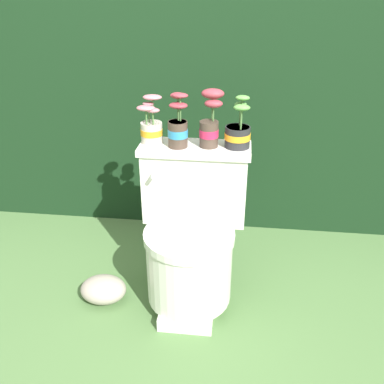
{
  "coord_description": "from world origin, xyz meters",
  "views": [
    {
      "loc": [
        0.26,
        -1.52,
        1.41
      ],
      "look_at": [
        0.06,
        0.14,
        0.55
      ],
      "focal_mm": 40.0,
      "sensor_mm": 36.0,
      "label": 1
    }
  ],
  "objects_px": {
    "potted_plant_left": "(151,126)",
    "potted_plant_midleft": "(178,127)",
    "potted_plant_middle": "(210,123)",
    "toilet": "(191,238)",
    "potted_plant_midright": "(238,133)",
    "garden_stone": "(103,289)"
  },
  "relations": [
    {
      "from": "potted_plant_left",
      "to": "potted_plant_midleft",
      "type": "height_order",
      "value": "potted_plant_midleft"
    },
    {
      "from": "potted_plant_midright",
      "to": "garden_stone",
      "type": "relative_size",
      "value": 1.04
    },
    {
      "from": "garden_stone",
      "to": "potted_plant_middle",
      "type": "bearing_deg",
      "value": 26.07
    },
    {
      "from": "potted_plant_middle",
      "to": "toilet",
      "type": "bearing_deg",
      "value": -113.84
    },
    {
      "from": "potted_plant_midleft",
      "to": "potted_plant_midright",
      "type": "distance_m",
      "value": 0.26
    },
    {
      "from": "potted_plant_middle",
      "to": "potted_plant_midright",
      "type": "height_order",
      "value": "potted_plant_middle"
    },
    {
      "from": "toilet",
      "to": "potted_plant_midleft",
      "type": "bearing_deg",
      "value": 119.82
    },
    {
      "from": "garden_stone",
      "to": "potted_plant_left",
      "type": "bearing_deg",
      "value": 48.05
    },
    {
      "from": "potted_plant_midleft",
      "to": "toilet",
      "type": "bearing_deg",
      "value": -60.18
    },
    {
      "from": "toilet",
      "to": "potted_plant_left",
      "type": "distance_m",
      "value": 0.53
    },
    {
      "from": "potted_plant_midleft",
      "to": "potted_plant_middle",
      "type": "xyz_separation_m",
      "value": [
        0.14,
        0.02,
        0.02
      ]
    },
    {
      "from": "potted_plant_midleft",
      "to": "potted_plant_midright",
      "type": "bearing_deg",
      "value": 5.18
    },
    {
      "from": "potted_plant_left",
      "to": "garden_stone",
      "type": "relative_size",
      "value": 0.99
    },
    {
      "from": "potted_plant_midleft",
      "to": "potted_plant_middle",
      "type": "bearing_deg",
      "value": 8.91
    },
    {
      "from": "toilet",
      "to": "potted_plant_midleft",
      "type": "xyz_separation_m",
      "value": [
        -0.07,
        0.13,
        0.48
      ]
    },
    {
      "from": "toilet",
      "to": "potted_plant_midleft",
      "type": "height_order",
      "value": "potted_plant_midleft"
    },
    {
      "from": "potted_plant_left",
      "to": "potted_plant_midright",
      "type": "height_order",
      "value": "potted_plant_midright"
    },
    {
      "from": "potted_plant_left",
      "to": "potted_plant_midleft",
      "type": "distance_m",
      "value": 0.13
    },
    {
      "from": "potted_plant_left",
      "to": "potted_plant_middle",
      "type": "bearing_deg",
      "value": -1.57
    },
    {
      "from": "potted_plant_left",
      "to": "potted_plant_midright",
      "type": "bearing_deg",
      "value": -0.77
    },
    {
      "from": "potted_plant_middle",
      "to": "potted_plant_midright",
      "type": "xyz_separation_m",
      "value": [
        0.12,
        0.0,
        -0.04
      ]
    },
    {
      "from": "potted_plant_midleft",
      "to": "garden_stone",
      "type": "bearing_deg",
      "value": -148.06
    }
  ]
}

